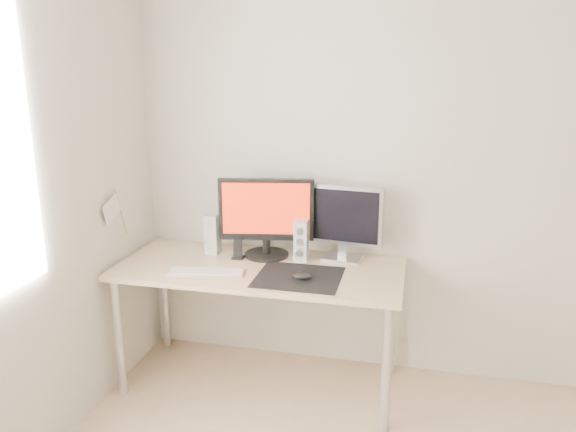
{
  "coord_description": "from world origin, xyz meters",
  "views": [
    {
      "loc": [
        -0.09,
        -1.47,
        1.83
      ],
      "look_at": [
        -0.78,
        1.46,
        1.01
      ],
      "focal_mm": 35.0,
      "sensor_mm": 36.0,
      "label": 1
    }
  ],
  "objects_px": {
    "desk": "(260,279)",
    "speaker_left": "(213,234)",
    "mouse": "(301,276)",
    "second_monitor": "(344,219)",
    "main_monitor": "(266,215)",
    "keyboard": "(207,272)",
    "phone_dock": "(238,253)",
    "speaker_right": "(301,240)"
  },
  "relations": [
    {
      "from": "second_monitor",
      "to": "phone_dock",
      "type": "height_order",
      "value": "second_monitor"
    },
    {
      "from": "keyboard",
      "to": "phone_dock",
      "type": "relative_size",
      "value": 3.69
    },
    {
      "from": "desk",
      "to": "keyboard",
      "type": "distance_m",
      "value": 0.31
    },
    {
      "from": "desk",
      "to": "keyboard",
      "type": "bearing_deg",
      "value": -145.3
    },
    {
      "from": "speaker_right",
      "to": "keyboard",
      "type": "bearing_deg",
      "value": -144.07
    },
    {
      "from": "second_monitor",
      "to": "speaker_right",
      "type": "bearing_deg",
      "value": -163.26
    },
    {
      "from": "keyboard",
      "to": "phone_dock",
      "type": "bearing_deg",
      "value": 71.0
    },
    {
      "from": "main_monitor",
      "to": "desk",
      "type": "bearing_deg",
      "value": -88.29
    },
    {
      "from": "keyboard",
      "to": "phone_dock",
      "type": "xyz_separation_m",
      "value": [
        0.09,
        0.27,
        0.03
      ]
    },
    {
      "from": "main_monitor",
      "to": "phone_dock",
      "type": "height_order",
      "value": "main_monitor"
    },
    {
      "from": "second_monitor",
      "to": "desk",
      "type": "bearing_deg",
      "value": -152.56
    },
    {
      "from": "desk",
      "to": "main_monitor",
      "type": "height_order",
      "value": "main_monitor"
    },
    {
      "from": "speaker_left",
      "to": "second_monitor",
      "type": "bearing_deg",
      "value": 5.48
    },
    {
      "from": "speaker_left",
      "to": "speaker_right",
      "type": "bearing_deg",
      "value": 0.46
    },
    {
      "from": "main_monitor",
      "to": "keyboard",
      "type": "distance_m",
      "value": 0.49
    },
    {
      "from": "main_monitor",
      "to": "phone_dock",
      "type": "xyz_separation_m",
      "value": [
        -0.15,
        -0.08,
        -0.22
      ]
    },
    {
      "from": "mouse",
      "to": "second_monitor",
      "type": "distance_m",
      "value": 0.46
    },
    {
      "from": "desk",
      "to": "speaker_left",
      "type": "distance_m",
      "value": 0.42
    },
    {
      "from": "speaker_left",
      "to": "speaker_right",
      "type": "height_order",
      "value": "same"
    },
    {
      "from": "speaker_right",
      "to": "speaker_left",
      "type": "bearing_deg",
      "value": -179.54
    },
    {
      "from": "mouse",
      "to": "speaker_right",
      "type": "xyz_separation_m",
      "value": [
        -0.06,
        0.3,
        0.1
      ]
    },
    {
      "from": "main_monitor",
      "to": "second_monitor",
      "type": "height_order",
      "value": "main_monitor"
    },
    {
      "from": "mouse",
      "to": "desk",
      "type": "xyz_separation_m",
      "value": [
        -0.27,
        0.14,
        -0.1
      ]
    },
    {
      "from": "second_monitor",
      "to": "phone_dock",
      "type": "distance_m",
      "value": 0.64
    },
    {
      "from": "desk",
      "to": "phone_dock",
      "type": "relative_size",
      "value": 13.63
    },
    {
      "from": "mouse",
      "to": "speaker_right",
      "type": "height_order",
      "value": "speaker_right"
    },
    {
      "from": "mouse",
      "to": "keyboard",
      "type": "height_order",
      "value": "mouse"
    },
    {
      "from": "phone_dock",
      "to": "desk",
      "type": "bearing_deg",
      "value": -31.13
    },
    {
      "from": "desk",
      "to": "speaker_right",
      "type": "distance_m",
      "value": 0.33
    },
    {
      "from": "mouse",
      "to": "keyboard",
      "type": "relative_size",
      "value": 0.24
    },
    {
      "from": "mouse",
      "to": "phone_dock",
      "type": "xyz_separation_m",
      "value": [
        -0.43,
        0.24,
        0.01
      ]
    },
    {
      "from": "second_monitor",
      "to": "phone_dock",
      "type": "bearing_deg",
      "value": -167.39
    },
    {
      "from": "desk",
      "to": "main_monitor",
      "type": "distance_m",
      "value": 0.37
    },
    {
      "from": "mouse",
      "to": "second_monitor",
      "type": "bearing_deg",
      "value": 65.63
    },
    {
      "from": "mouse",
      "to": "speaker_left",
      "type": "xyz_separation_m",
      "value": [
        -0.6,
        0.3,
        0.1
      ]
    },
    {
      "from": "mouse",
      "to": "desk",
      "type": "height_order",
      "value": "mouse"
    },
    {
      "from": "speaker_left",
      "to": "keyboard",
      "type": "xyz_separation_m",
      "value": [
        0.08,
        -0.33,
        -0.11
      ]
    },
    {
      "from": "desk",
      "to": "keyboard",
      "type": "height_order",
      "value": "keyboard"
    },
    {
      "from": "second_monitor",
      "to": "phone_dock",
      "type": "relative_size",
      "value": 3.84
    },
    {
      "from": "speaker_left",
      "to": "main_monitor",
      "type": "bearing_deg",
      "value": 3.56
    },
    {
      "from": "speaker_left",
      "to": "keyboard",
      "type": "bearing_deg",
      "value": -75.5
    },
    {
      "from": "desk",
      "to": "speaker_left",
      "type": "bearing_deg",
      "value": 155.21
    }
  ]
}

